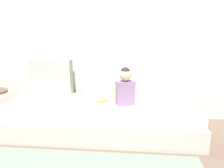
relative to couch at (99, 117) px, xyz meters
The scene contains 8 objects.
ground_plane 0.19m from the couch, ahead, with size 12.00×12.00×0.00m, color brown.
back_wall 1.26m from the couch, 90.00° to the left, with size 5.64×0.10×2.57m, color silver.
couch is the anchor object (origin of this frame).
throw_pillow_left 0.95m from the couch, 153.39° to the left, with size 0.60×0.16×0.50m, color #99A393.
throw_pillow_center 0.61m from the couch, 90.00° to the left, with size 0.53×0.16×0.58m, color beige.
throw_pillow_right 0.94m from the couch, 26.61° to the left, with size 0.52×0.16×0.45m, color silver.
toddler 0.53m from the couch, ahead, with size 0.33×0.21×0.47m.
banana 0.21m from the couch, 23.10° to the left, with size 0.17×0.04×0.04m, color yellow.
Camera 1 is at (0.41, -2.55, 1.19)m, focal length 34.09 mm.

